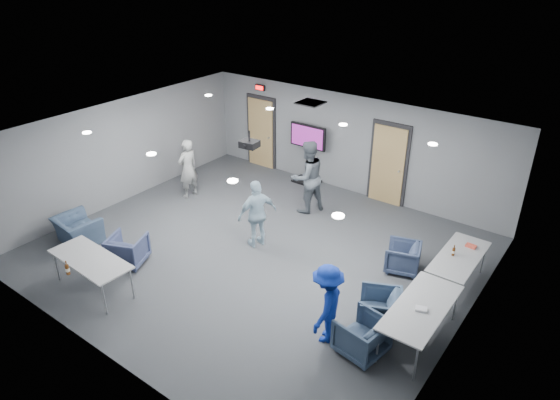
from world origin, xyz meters
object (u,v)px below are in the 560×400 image
Objects in this scene: person_c at (257,214)px; projector at (249,144)px; chair_right_c at (362,336)px; person_a at (188,169)px; bottle_front at (67,269)px; person_b at (307,177)px; chair_front_a at (128,250)px; table_right_b at (421,308)px; chair_right_a at (402,257)px; chair_front_b at (78,230)px; chair_right_b at (380,309)px; table_right_a at (459,258)px; table_front_left at (90,260)px; tv_stand at (308,150)px; bottle_right at (453,252)px; person_d at (327,304)px.

projector is at bearing -74.91° from person_c.
person_a is at bearing -101.05° from chair_right_c.
bottle_front is at bearing 26.02° from person_a.
person_b is 2.57× the size of chair_front_a.
table_right_b is (5.94, 1.44, 0.35)m from chair_front_a.
chair_right_a is 2.15m from table_right_b.
bottle_front is at bearing 149.80° from chair_front_b.
bottle_front is (-5.59, -2.99, 0.15)m from table_right_b.
table_right_a is at bearing 134.99° from chair_right_b.
person_b is at bearing 55.85° from table_right_b.
chair_right_a is at bearing 45.29° from table_front_left.
projector reaches higher than tv_stand.
tv_stand reaches higher than chair_front_b.
bottle_front is at bearing 79.47° from chair_front_a.
person_a is 6.91× the size of bottle_right.
bottle_front is (-4.29, -2.09, 0.09)m from person_d.
chair_front_a is (-5.23, -1.41, -0.01)m from chair_right_b.
person_c is at bearing 69.46° from bottle_front.
person_b is 1.18× the size of person_c.
table_front_left reaches higher than chair_front_a.
chair_right_b is at bearing 159.84° from table_right_a.
chair_right_b reaches higher than chair_front_b.
chair_front_b is (-6.86, -1.53, -0.03)m from chair_right_b.
chair_front_a is at bearing -14.86° from person_c.
bottle_right is (-0.11, -0.06, 0.13)m from table_right_a.
person_b reaches higher than table_right_b.
person_b is 2.50m from projector.
bottle_front is (1.65, -4.64, 0.02)m from person_a.
table_right_a is (1.30, 2.80, -0.06)m from person_d.
person_b reaches higher than chair_right_b.
chair_right_c is at bearing 75.80° from person_a.
bottle_right is at bearing 178.20° from chair_right_c.
projector is at bearing 17.79° from person_b.
bottle_front is at bearing -56.83° from chair_right_c.
person_d is at bearing -74.56° from chair_right_c.
chair_front_a is 5.83m from tv_stand.
chair_right_a is (0.20, 2.71, -0.43)m from person_d.
chair_right_c is 4.56m from projector.
person_c is 4.32m from table_right_a.
person_b reaches higher than person_d.
chair_front_b is (-3.37, -4.42, -0.63)m from person_b.
bottle_right is at bearing -173.92° from chair_front_a.
bottle_right is (4.06, 1.05, 0.02)m from person_c.
bottle_right reaches higher than table_right_b.
chair_right_a is at bearing 94.84° from table_right_a.
person_d is at bearing -35.61° from projector.
bottle_front is 0.17× the size of tv_stand.
person_c is at bearing -14.71° from projector.
bottle_front is at bearing -83.62° from chair_right_b.
person_c is 3.27m from chair_right_a.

